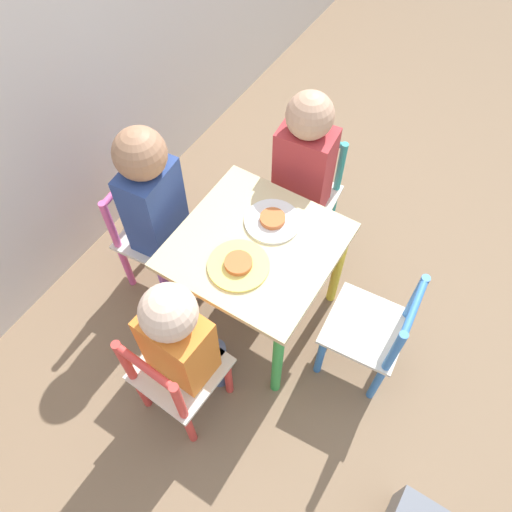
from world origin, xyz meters
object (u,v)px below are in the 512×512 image
chair_pink (153,236)px  plate_right (273,221)px  chair_red (176,376)px  chair_teal (304,197)px  chair_blue (372,332)px  child_right (303,169)px  child_back (156,203)px  child_left (182,339)px  kids_table (256,258)px  plate_left (238,265)px

chair_pink → plate_right: (0.15, -0.44, 0.24)m
chair_red → chair_pink: size_ratio=1.00×
chair_teal → chair_blue: same height
chair_pink → child_right: (0.43, -0.40, 0.22)m
chair_red → child_back: bearing=-45.4°
chair_teal → chair_blue: bearing=-45.7°
chair_blue → child_left: bearing=-52.6°
chair_red → child_right: 0.86m
child_left → child_back: size_ratio=0.89×
kids_table → chair_blue: (0.03, -0.44, -0.14)m
chair_teal → plate_left: size_ratio=2.62×
chair_red → chair_blue: (0.48, -0.47, 0.00)m
kids_table → plate_right: 0.14m
chair_pink → child_left: child_left is taller
plate_left → plate_right: same height
child_left → plate_left: child_left is taller
kids_table → chair_pink: chair_pink is taller
chair_blue → child_right: (0.35, 0.48, 0.22)m
child_left → plate_left: size_ratio=3.59×
plate_right → plate_left: bearing=180.0°
child_right → plate_right: (-0.28, -0.04, 0.02)m
chair_teal → child_right: (-0.06, -0.01, 0.22)m
child_back → plate_left: (-0.07, -0.39, 0.01)m
kids_table → child_right: (0.38, 0.04, 0.07)m
kids_table → child_right: bearing=5.8°
child_back → chair_teal: bearing=-40.7°
chair_pink → chair_blue: (0.07, -0.89, 0.00)m
kids_table → chair_red: chair_red is taller
child_right → child_back: 0.54m
kids_table → child_left: bearing=176.6°
child_right → plate_right: child_right is taller
child_left → child_right: bearing=-85.4°
chair_pink → child_back: bearing=-90.0°
plate_right → chair_pink: bearing=108.1°
chair_red → chair_pink: (0.40, 0.42, 0.00)m
child_back → plate_right: bearing=-75.3°
chair_pink → plate_left: (-0.06, -0.44, 0.24)m
chair_pink → plate_left: bearing=-103.4°
chair_teal → child_back: size_ratio=0.65×
chair_blue → child_back: child_back is taller
chair_red → plate_left: chair_red is taller
chair_red → plate_right: (0.55, -0.03, 0.24)m
chair_red → chair_pink: same height
chair_teal → child_back: child_back is taller
chair_blue → plate_right: size_ratio=2.73×
chair_teal → child_left: bearing=-94.2°
child_back → chair_pink: bearing=90.0°
child_back → kids_table: bearing=-90.0°
chair_pink → child_left: bearing=-134.4°
child_back → child_right: bearing=-44.8°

